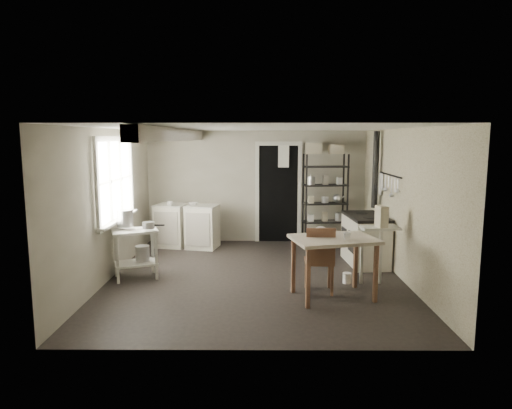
{
  "coord_description": "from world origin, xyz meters",
  "views": [
    {
      "loc": [
        0.04,
        -6.91,
        2.16
      ],
      "look_at": [
        0.0,
        0.3,
        1.1
      ],
      "focal_mm": 32.0,
      "sensor_mm": 36.0,
      "label": 1
    }
  ],
  "objects_px": {
    "stockpot": "(125,218)",
    "prep_table": "(136,253)",
    "flour_sack": "(321,235)",
    "work_table": "(333,270)",
    "chair": "(319,258)",
    "shelf_rack": "(325,199)",
    "base_cabinets": "(187,224)",
    "stove": "(365,239)"
  },
  "relations": [
    {
      "from": "prep_table",
      "to": "flour_sack",
      "type": "relative_size",
      "value": 1.77
    },
    {
      "from": "stockpot",
      "to": "shelf_rack",
      "type": "relative_size",
      "value": 0.14
    },
    {
      "from": "base_cabinets",
      "to": "work_table",
      "type": "bearing_deg",
      "value": -38.1
    },
    {
      "from": "work_table",
      "to": "chair",
      "type": "xyz_separation_m",
      "value": [
        -0.17,
        0.22,
        0.1
      ]
    },
    {
      "from": "stockpot",
      "to": "shelf_rack",
      "type": "height_order",
      "value": "shelf_rack"
    },
    {
      "from": "stockpot",
      "to": "chair",
      "type": "distance_m",
      "value": 2.99
    },
    {
      "from": "work_table",
      "to": "flour_sack",
      "type": "distance_m",
      "value": 2.87
    },
    {
      "from": "base_cabinets",
      "to": "chair",
      "type": "height_order",
      "value": "chair"
    },
    {
      "from": "flour_sack",
      "to": "base_cabinets",
      "type": "bearing_deg",
      "value": 179.47
    },
    {
      "from": "base_cabinets",
      "to": "chair",
      "type": "relative_size",
      "value": 1.36
    },
    {
      "from": "stockpot",
      "to": "base_cabinets",
      "type": "bearing_deg",
      "value": 73.13
    },
    {
      "from": "base_cabinets",
      "to": "prep_table",
      "type": "bearing_deg",
      "value": -91.47
    },
    {
      "from": "work_table",
      "to": "chair",
      "type": "relative_size",
      "value": 1.15
    },
    {
      "from": "flour_sack",
      "to": "work_table",
      "type": "bearing_deg",
      "value": -94.36
    },
    {
      "from": "stockpot",
      "to": "stove",
      "type": "bearing_deg",
      "value": 12.2
    },
    {
      "from": "stove",
      "to": "prep_table",
      "type": "bearing_deg",
      "value": -171.28
    },
    {
      "from": "stockpot",
      "to": "prep_table",
      "type": "bearing_deg",
      "value": -0.64
    },
    {
      "from": "prep_table",
      "to": "stockpot",
      "type": "xyz_separation_m",
      "value": [
        -0.14,
        0.0,
        0.54
      ]
    },
    {
      "from": "stockpot",
      "to": "flour_sack",
      "type": "bearing_deg",
      "value": 31.58
    },
    {
      "from": "chair",
      "to": "base_cabinets",
      "type": "bearing_deg",
      "value": 132.4
    },
    {
      "from": "shelf_rack",
      "to": "stockpot",
      "type": "bearing_deg",
      "value": -153.37
    },
    {
      "from": "chair",
      "to": "flour_sack",
      "type": "relative_size",
      "value": 2.22
    },
    {
      "from": "chair",
      "to": "work_table",
      "type": "bearing_deg",
      "value": -51.45
    },
    {
      "from": "base_cabinets",
      "to": "stove",
      "type": "height_order",
      "value": "base_cabinets"
    },
    {
      "from": "stockpot",
      "to": "work_table",
      "type": "distance_m",
      "value": 3.22
    },
    {
      "from": "base_cabinets",
      "to": "stove",
      "type": "distance_m",
      "value": 3.47
    },
    {
      "from": "prep_table",
      "to": "flour_sack",
      "type": "distance_m",
      "value": 3.73
    },
    {
      "from": "flour_sack",
      "to": "shelf_rack",
      "type": "bearing_deg",
      "value": 63.96
    },
    {
      "from": "stockpot",
      "to": "base_cabinets",
      "type": "relative_size",
      "value": 0.2
    },
    {
      "from": "stockpot",
      "to": "work_table",
      "type": "relative_size",
      "value": 0.24
    },
    {
      "from": "base_cabinets",
      "to": "work_table",
      "type": "distance_m",
      "value": 3.77
    },
    {
      "from": "prep_table",
      "to": "work_table",
      "type": "xyz_separation_m",
      "value": [
        2.91,
        -0.84,
        -0.02
      ]
    },
    {
      "from": "prep_table",
      "to": "stove",
      "type": "bearing_deg",
      "value": 12.67
    },
    {
      "from": "flour_sack",
      "to": "chair",
      "type": "bearing_deg",
      "value": -98.26
    },
    {
      "from": "shelf_rack",
      "to": "flour_sack",
      "type": "xyz_separation_m",
      "value": [
        -0.1,
        -0.2,
        -0.71
      ]
    },
    {
      "from": "flour_sack",
      "to": "stove",
      "type": "bearing_deg",
      "value": -62.74
    },
    {
      "from": "prep_table",
      "to": "chair",
      "type": "relative_size",
      "value": 0.8
    },
    {
      "from": "base_cabinets",
      "to": "shelf_rack",
      "type": "distance_m",
      "value": 2.8
    },
    {
      "from": "stockpot",
      "to": "flour_sack",
      "type": "height_order",
      "value": "stockpot"
    },
    {
      "from": "shelf_rack",
      "to": "stove",
      "type": "relative_size",
      "value": 1.71
    },
    {
      "from": "prep_table",
      "to": "stockpot",
      "type": "relative_size",
      "value": 2.9
    },
    {
      "from": "stockpot",
      "to": "shelf_rack",
      "type": "bearing_deg",
      "value": 33.29
    }
  ]
}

